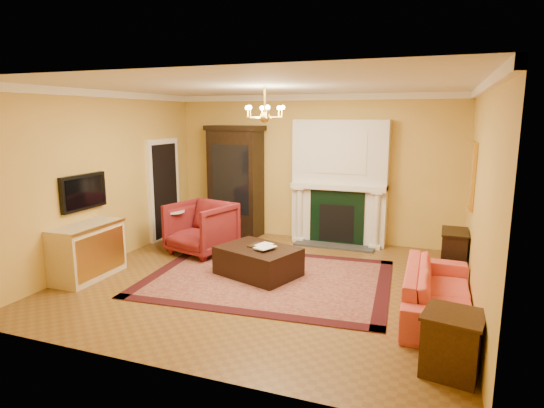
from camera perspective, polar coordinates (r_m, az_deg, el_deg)
The scene contains 26 objects.
floor at distance 7.32m, azimuth -0.85°, elevation -9.67°, with size 6.00×5.50×0.02m, color brown.
ceiling at distance 6.86m, azimuth -0.93°, elevation 14.66°, with size 6.00×5.50×0.02m, color silver.
wall_back at distance 9.53m, azimuth 5.18°, elevation 4.50°, with size 6.00×0.02×3.00m, color gold.
wall_front at distance 4.52m, azimuth -13.75°, elevation -3.05°, with size 6.00×0.02×3.00m, color gold.
wall_left at distance 8.49m, azimuth -20.20°, elevation 3.07°, with size 0.02×5.50×3.00m, color gold.
wall_right at distance 6.48m, azimuth 24.73°, elevation 0.46°, with size 0.02×5.50×3.00m, color gold.
fireplace at distance 9.25m, azimuth 8.43°, elevation 2.32°, with size 1.90×0.70×2.50m.
crown_molding at distance 7.75m, azimuth 1.73°, elevation 13.72°, with size 6.00×5.50×0.12m.
doorway at distance 9.86m, azimuth -13.38°, elevation 1.80°, with size 0.08×1.05×2.10m.
tv_panel at distance 8.03m, azimuth -22.55°, elevation 1.40°, with size 0.09×0.95×0.58m.
gilt_mirror at distance 7.84m, azimuth 23.82°, elevation 3.31°, with size 0.06×0.76×1.05m.
chandelier at distance 6.84m, azimuth -0.92°, elevation 11.30°, with size 0.63×0.55×0.53m.
oriental_rug at distance 7.40m, azimuth -0.51°, elevation -9.28°, with size 3.81×2.86×0.02m, color #460F18.
china_cabinet at distance 9.89m, azimuth -4.59°, elevation 2.61°, with size 1.13×0.52×2.27m, color black.
wingback_armchair at distance 8.67m, azimuth -8.88°, elevation -2.69°, with size 1.05×0.98×1.08m, color maroon.
pedestal_table at distance 8.97m, azimuth -12.24°, elevation -2.88°, with size 0.44×0.44×0.79m.
commode at distance 7.89m, azimuth -22.15°, elevation -5.50°, with size 0.56×1.18×0.88m, color beige.
coral_sofa at distance 6.40m, azimuth 20.17°, elevation -9.37°, with size 2.13×0.62×0.83m, color #D04C41.
end_table at distance 5.12m, azimuth 21.66°, elevation -16.10°, with size 0.53×0.53×0.61m, color #36210E.
console_table at distance 7.96m, azimuth 21.81°, elevation -5.90°, with size 0.38×0.66×0.73m, color black.
leather_ottoman at distance 7.47m, azimuth -1.74°, elevation -7.16°, with size 1.23×0.89×0.46m, color black.
ottoman_tray at distance 7.43m, azimuth -1.20°, elevation -5.30°, with size 0.40×0.31×0.03m, color black.
book_a at distance 7.42m, azimuth -1.64°, elevation -4.09°, with size 0.21×0.03×0.28m, color gray.
book_b at distance 7.29m, azimuth -1.53°, elevation -4.17°, with size 0.24×0.02×0.32m, color gray.
topiary_left at distance 9.32m, azimuth 4.50°, elevation 4.21°, with size 0.17×0.17×0.44m.
topiary_right at distance 9.05m, azimuth 12.72°, elevation 3.58°, with size 0.14×0.14×0.39m.
Camera 1 is at (2.49, -6.37, 2.57)m, focal length 30.00 mm.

